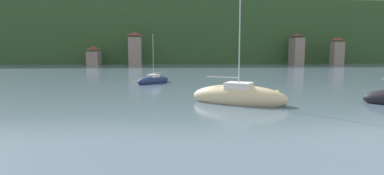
{
  "coord_description": "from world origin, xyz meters",
  "views": [
    {
      "loc": [
        -1.42,
        23.29,
        4.5
      ],
      "look_at": [
        0.0,
        46.04,
        1.82
      ],
      "focal_mm": 29.5,
      "sensor_mm": 36.0,
      "label": 1
    }
  ],
  "objects": [
    {
      "name": "shore_building_west",
      "position": [
        -25.51,
        122.55,
        2.87
      ],
      "size": [
        3.61,
        6.28,
        5.92
      ],
      "color": "gray",
      "rests_on": "ground_plane"
    },
    {
      "name": "sailboat_mid_3",
      "position": [
        4.2,
        49.59,
        0.56
      ],
      "size": [
        8.54,
        6.15,
        10.84
      ],
      "rotation": [
        0.0,
        0.0,
        5.8
      ],
      "color": "#CCBC8E",
      "rests_on": "ground_plane"
    },
    {
      "name": "wooded_hillside",
      "position": [
        10.97,
        158.21,
        8.85
      ],
      "size": [
        352.0,
        53.18,
        49.85
      ],
      "color": "#2D4C28",
      "rests_on": "ground_plane"
    },
    {
      "name": "shore_building_central",
      "position": [
        38.27,
        122.54,
        4.87
      ],
      "size": [
        3.19,
        6.27,
        9.99
      ],
      "color": "gray",
      "rests_on": "ground_plane"
    },
    {
      "name": "sailboat_far_8",
      "position": [
        -4.03,
        66.71,
        0.37
      ],
      "size": [
        4.99,
        5.36,
        7.15
      ],
      "rotation": [
        0.0,
        0.0,
        3.99
      ],
      "color": "navy",
      "rests_on": "ground_plane"
    },
    {
      "name": "shore_building_westcentral",
      "position": [
        -12.76,
        121.19,
        4.92
      ],
      "size": [
        3.99,
        3.44,
        10.1
      ],
      "color": "gray",
      "rests_on": "ground_plane"
    },
    {
      "name": "shore_building_eastcentral",
      "position": [
        51.03,
        121.18,
        4.27
      ],
      "size": [
        3.46,
        3.41,
        8.78
      ],
      "color": "gray",
      "rests_on": "ground_plane"
    },
    {
      "name": "mooring_buoy_near",
      "position": [
        9.99,
        56.61,
        0.0
      ],
      "size": [
        0.46,
        0.46,
        0.46
      ],
      "primitive_type": "sphere",
      "color": "yellow",
      "rests_on": "ground_plane"
    }
  ]
}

